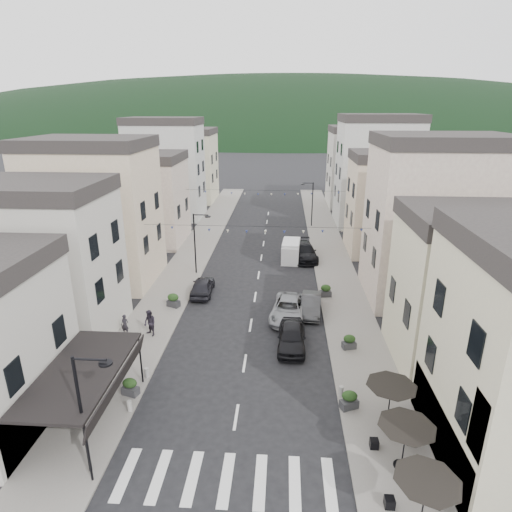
{
  "coord_description": "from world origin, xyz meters",
  "views": [
    {
      "loc": [
        2.24,
        -12.31,
        15.53
      ],
      "look_at": [
        0.03,
        21.65,
        3.5
      ],
      "focal_mm": 30.0,
      "sensor_mm": 36.0,
      "label": 1
    }
  ],
  "objects_px": {
    "parked_car_b": "(311,305)",
    "delivery_van": "(291,250)",
    "parked_car_e": "(202,286)",
    "pedestrian_b": "(150,323)",
    "parked_car_a": "(292,337)",
    "pedestrian_a": "(125,325)",
    "parked_car_d": "(304,251)",
    "parked_car_c": "(288,309)"
  },
  "relations": [
    {
      "from": "parked_car_a",
      "to": "delivery_van",
      "type": "bearing_deg",
      "value": 90.75
    },
    {
      "from": "pedestrian_a",
      "to": "parked_car_a",
      "type": "bearing_deg",
      "value": 4.3
    },
    {
      "from": "delivery_van",
      "to": "parked_car_e",
      "type": "bearing_deg",
      "value": -125.64
    },
    {
      "from": "parked_car_b",
      "to": "delivery_van",
      "type": "distance_m",
      "value": 12.45
    },
    {
      "from": "pedestrian_a",
      "to": "parked_car_e",
      "type": "bearing_deg",
      "value": 68.53
    },
    {
      "from": "parked_car_c",
      "to": "parked_car_d",
      "type": "relative_size",
      "value": 0.94
    },
    {
      "from": "parked_car_d",
      "to": "parked_car_e",
      "type": "relative_size",
      "value": 1.3
    },
    {
      "from": "parked_car_e",
      "to": "pedestrian_b",
      "type": "height_order",
      "value": "pedestrian_b"
    },
    {
      "from": "pedestrian_a",
      "to": "delivery_van",
      "type": "bearing_deg",
      "value": 62.36
    },
    {
      "from": "delivery_van",
      "to": "pedestrian_b",
      "type": "height_order",
      "value": "delivery_van"
    },
    {
      "from": "parked_car_a",
      "to": "parked_car_e",
      "type": "bearing_deg",
      "value": 134.3
    },
    {
      "from": "parked_car_c",
      "to": "parked_car_e",
      "type": "bearing_deg",
      "value": 159.34
    },
    {
      "from": "parked_car_b",
      "to": "parked_car_d",
      "type": "bearing_deg",
      "value": 95.58
    },
    {
      "from": "parked_car_d",
      "to": "pedestrian_b",
      "type": "distance_m",
      "value": 20.67
    },
    {
      "from": "parked_car_b",
      "to": "parked_car_d",
      "type": "distance_m",
      "value": 12.68
    },
    {
      "from": "pedestrian_a",
      "to": "pedestrian_b",
      "type": "height_order",
      "value": "pedestrian_b"
    },
    {
      "from": "parked_car_c",
      "to": "parked_car_d",
      "type": "height_order",
      "value": "parked_car_d"
    },
    {
      "from": "pedestrian_b",
      "to": "parked_car_b",
      "type": "bearing_deg",
      "value": 58.09
    },
    {
      "from": "parked_car_a",
      "to": "pedestrian_a",
      "type": "xyz_separation_m",
      "value": [
        -11.75,
        0.69,
        0.1
      ]
    },
    {
      "from": "parked_car_b",
      "to": "delivery_van",
      "type": "bearing_deg",
      "value": 102.24
    },
    {
      "from": "parked_car_a",
      "to": "parked_car_c",
      "type": "height_order",
      "value": "parked_car_a"
    },
    {
      "from": "parked_car_e",
      "to": "pedestrian_a",
      "type": "relative_size",
      "value": 2.86
    },
    {
      "from": "parked_car_a",
      "to": "parked_car_b",
      "type": "height_order",
      "value": "parked_car_a"
    },
    {
      "from": "pedestrian_a",
      "to": "pedestrian_b",
      "type": "relative_size",
      "value": 0.8
    },
    {
      "from": "parked_car_c",
      "to": "pedestrian_b",
      "type": "bearing_deg",
      "value": -152.85
    },
    {
      "from": "parked_car_e",
      "to": "pedestrian_b",
      "type": "distance_m",
      "value": 7.81
    },
    {
      "from": "parked_car_a",
      "to": "parked_car_c",
      "type": "relative_size",
      "value": 0.86
    },
    {
      "from": "pedestrian_b",
      "to": "parked_car_e",
      "type": "bearing_deg",
      "value": 109.52
    },
    {
      "from": "parked_car_b",
      "to": "delivery_van",
      "type": "height_order",
      "value": "delivery_van"
    },
    {
      "from": "parked_car_b",
      "to": "pedestrian_a",
      "type": "xyz_separation_m",
      "value": [
        -13.35,
        -4.46,
        0.17
      ]
    },
    {
      "from": "parked_car_e",
      "to": "pedestrian_b",
      "type": "relative_size",
      "value": 2.28
    },
    {
      "from": "parked_car_a",
      "to": "delivery_van",
      "type": "distance_m",
      "value": 17.52
    },
    {
      "from": "parked_car_a",
      "to": "parked_car_b",
      "type": "bearing_deg",
      "value": 73.98
    },
    {
      "from": "parked_car_b",
      "to": "parked_car_e",
      "type": "relative_size",
      "value": 0.99
    },
    {
      "from": "parked_car_c",
      "to": "pedestrian_a",
      "type": "relative_size",
      "value": 3.51
    },
    {
      "from": "parked_car_d",
      "to": "parked_car_e",
      "type": "bearing_deg",
      "value": -140.24
    },
    {
      "from": "parked_car_d",
      "to": "pedestrian_a",
      "type": "bearing_deg",
      "value": -134.64
    },
    {
      "from": "parked_car_a",
      "to": "parked_car_e",
      "type": "distance_m",
      "value": 11.13
    },
    {
      "from": "delivery_van",
      "to": "pedestrian_a",
      "type": "relative_size",
      "value": 2.98
    },
    {
      "from": "parked_car_a",
      "to": "pedestrian_b",
      "type": "height_order",
      "value": "pedestrian_b"
    },
    {
      "from": "parked_car_d",
      "to": "parked_car_c",
      "type": "bearing_deg",
      "value": -104.28
    },
    {
      "from": "parked_car_e",
      "to": "pedestrian_b",
      "type": "bearing_deg",
      "value": 70.97
    }
  ]
}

